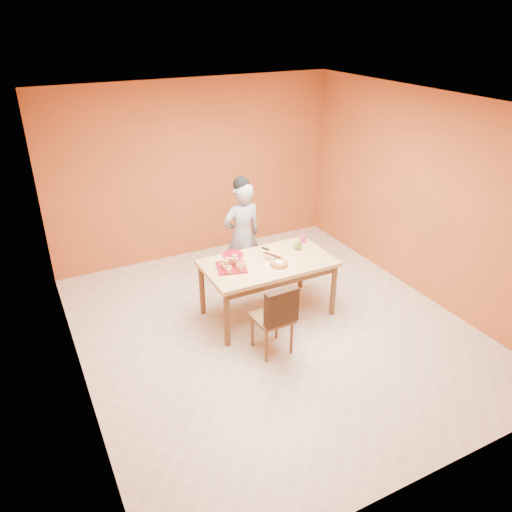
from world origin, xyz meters
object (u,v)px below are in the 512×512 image
magenta_glass (303,239)px  checker_tin (301,240)px  person (242,236)px  egg_ornament (298,244)px  dining_table (268,268)px  red_dinner_plate (233,255)px  dining_chair (273,317)px  sponge_cake (279,264)px  pastry_platter (231,267)px

magenta_glass → checker_tin: magenta_glass is taller
person → egg_ornament: 0.83m
magenta_glass → dining_table: bearing=-158.1°
red_dinner_plate → dining_chair: bearing=-90.2°
sponge_cake → magenta_glass: bearing=36.1°
dining_table → red_dinner_plate: size_ratio=6.00×
person → pastry_platter: person is taller
dining_table → sponge_cake: (0.05, -0.18, 0.13)m
pastry_platter → magenta_glass: 1.18m
sponge_cake → egg_ornament: egg_ornament is taller
dining_table → checker_tin: size_ratio=16.91×
dining_chair → sponge_cake: bearing=53.3°
pastry_platter → checker_tin: bearing=13.5°
pastry_platter → person: bearing=56.4°
dining_table → pastry_platter: (-0.47, 0.05, 0.10)m
egg_ornament → pastry_platter: bearing=-166.8°
dining_table → pastry_platter: size_ratio=4.66×
dining_chair → checker_tin: size_ratio=9.42×
egg_ornament → checker_tin: egg_ornament is taller
red_dinner_plate → egg_ornament: 0.85m
checker_tin → dining_table: bearing=-154.5°
dining_table → red_dinner_plate: 0.48m
egg_ornament → magenta_glass: size_ratio=1.50×
red_dinner_plate → sponge_cake: size_ratio=1.16×
red_dinner_plate → dining_table: bearing=-48.2°
dining_table → pastry_platter: bearing=174.2°
dining_table → egg_ornament: (0.50, 0.13, 0.17)m
sponge_cake → checker_tin: sponge_cake is taller
person → sponge_cake: person is taller
red_dinner_plate → egg_ornament: (0.82, -0.22, 0.06)m
dining_table → egg_ornament: size_ratio=11.11×
magenta_glass → checker_tin: bearing=90.0°
person → egg_ornament: size_ratio=10.68×
person → dining_chair: bearing=75.4°
dining_chair → magenta_glass: bearing=42.9°
red_dinner_plate → egg_ornament: size_ratio=1.85×
checker_tin → egg_ornament: bearing=-131.8°
person → egg_ornament: (0.47, -0.68, 0.06)m
pastry_platter → checker_tin: size_ratio=3.63×
person → checker_tin: person is taller
dining_chair → red_dinner_plate: 1.11m
person → sponge_cake: 1.00m
red_dinner_plate → magenta_glass: magenta_glass is taller
pastry_platter → egg_ornament: egg_ornament is taller
pastry_platter → magenta_glass: (1.15, 0.23, 0.04)m
dining_table → pastry_platter: 0.49m
pastry_platter → egg_ornament: size_ratio=2.38×
sponge_cake → egg_ornament: 0.55m
dining_table → checker_tin: bearing=25.5°
sponge_cake → checker_tin: (0.63, 0.51, -0.02)m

